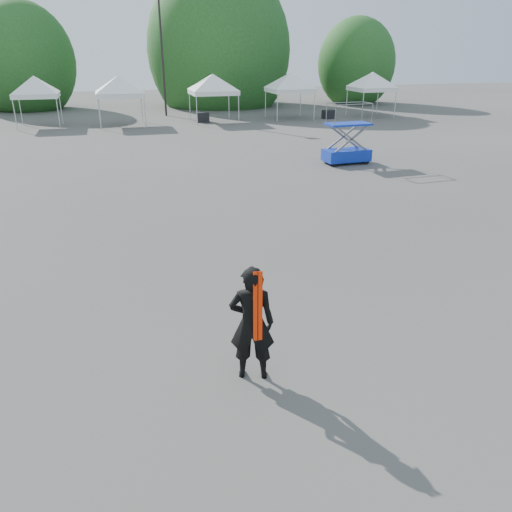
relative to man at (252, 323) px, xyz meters
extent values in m
plane|color=#474442|center=(-0.25, 3.07, -0.98)|extent=(120.00, 120.00, 0.00)
cylinder|color=black|center=(2.75, 35.07, 3.77)|extent=(0.16, 0.16, 9.50)
cylinder|color=#382314|center=(-8.25, 43.07, 0.15)|extent=(0.36, 0.36, 2.27)
ellipsoid|color=#1D511B|center=(-8.25, 43.07, 2.96)|extent=(4.16, 4.16, 4.78)
cylinder|color=#382314|center=(8.75, 42.07, 0.42)|extent=(0.36, 0.36, 2.80)
ellipsoid|color=#1D511B|center=(8.75, 42.07, 3.86)|extent=(5.12, 5.12, 5.89)
cylinder|color=#382314|center=(21.75, 40.07, 0.07)|extent=(0.36, 0.36, 2.10)
ellipsoid|color=#1D511B|center=(21.75, 40.07, 2.65)|extent=(3.84, 3.84, 4.42)
cylinder|color=silver|center=(-7.59, 29.96, 0.02)|extent=(0.06, 0.06, 2.00)
cylinder|color=silver|center=(-4.93, 29.96, 0.02)|extent=(0.06, 0.06, 2.00)
cylinder|color=silver|center=(-7.59, 32.62, 0.02)|extent=(0.06, 0.06, 2.00)
cylinder|color=silver|center=(-4.93, 32.62, 0.02)|extent=(0.06, 0.06, 2.00)
cube|color=white|center=(-6.26, 31.29, 1.10)|extent=(2.86, 2.86, 0.30)
pyramid|color=white|center=(-6.26, 31.29, 2.35)|extent=(4.05, 4.05, 1.10)
cylinder|color=silver|center=(-2.30, 28.88, 0.02)|extent=(0.06, 0.06, 2.00)
cylinder|color=silver|center=(0.66, 28.88, 0.02)|extent=(0.06, 0.06, 2.00)
cylinder|color=silver|center=(-2.30, 31.84, 0.02)|extent=(0.06, 0.06, 2.00)
cylinder|color=silver|center=(0.66, 31.84, 0.02)|extent=(0.06, 0.06, 2.00)
cube|color=white|center=(-0.82, 30.36, 1.10)|extent=(3.16, 3.16, 0.30)
pyramid|color=white|center=(-0.82, 30.36, 2.35)|extent=(4.47, 4.47, 1.10)
cylinder|color=silver|center=(4.20, 28.98, 0.02)|extent=(0.06, 0.06, 2.00)
cylinder|color=silver|center=(7.21, 28.98, 0.02)|extent=(0.06, 0.06, 2.00)
cylinder|color=silver|center=(4.20, 31.99, 0.02)|extent=(0.06, 0.06, 2.00)
cylinder|color=silver|center=(7.21, 31.99, 0.02)|extent=(0.06, 0.06, 2.00)
cube|color=white|center=(5.71, 30.49, 1.10)|extent=(3.21, 3.21, 0.30)
pyramid|color=white|center=(5.71, 30.49, 2.35)|extent=(4.54, 4.54, 1.10)
cylinder|color=silver|center=(10.19, 29.25, 0.02)|extent=(0.06, 0.06, 2.00)
cylinder|color=silver|center=(13.10, 29.25, 0.02)|extent=(0.06, 0.06, 2.00)
cylinder|color=silver|center=(10.19, 32.17, 0.02)|extent=(0.06, 0.06, 2.00)
cylinder|color=silver|center=(13.10, 32.17, 0.02)|extent=(0.06, 0.06, 2.00)
cube|color=white|center=(11.65, 30.71, 1.10)|extent=(3.12, 3.12, 0.30)
pyramid|color=white|center=(11.65, 30.71, 2.35)|extent=(4.41, 4.41, 1.10)
cylinder|color=silver|center=(16.84, 28.76, 0.02)|extent=(0.06, 0.06, 2.00)
cylinder|color=silver|center=(19.60, 28.76, 0.02)|extent=(0.06, 0.06, 2.00)
cylinder|color=silver|center=(16.84, 31.52, 0.02)|extent=(0.06, 0.06, 2.00)
cylinder|color=silver|center=(19.60, 31.52, 0.02)|extent=(0.06, 0.06, 2.00)
cube|color=white|center=(18.22, 30.14, 1.10)|extent=(2.96, 2.96, 0.30)
pyramid|color=white|center=(18.22, 30.14, 2.35)|extent=(4.18, 4.18, 1.10)
imported|color=black|center=(0.00, 0.00, 0.00)|extent=(0.82, 0.66, 1.96)
cube|color=#FC2B05|center=(0.00, -0.19, 0.39)|extent=(0.16, 0.03, 1.18)
cube|color=#0C279D|center=(8.70, 14.59, -0.59)|extent=(2.16, 1.15, 0.53)
cube|color=#0C279D|center=(8.70, 14.59, 0.82)|extent=(2.07, 1.10, 0.09)
cylinder|color=black|center=(7.93, 14.12, -0.82)|extent=(0.32, 0.15, 0.32)
cylinder|color=black|center=(9.51, 14.19, -0.82)|extent=(0.32, 0.15, 0.32)
cylinder|color=black|center=(7.89, 15.00, -0.82)|extent=(0.32, 0.15, 0.32)
cylinder|color=black|center=(9.47, 15.07, -0.82)|extent=(0.32, 0.15, 0.32)
cube|color=black|center=(4.91, 30.49, -0.64)|extent=(1.02, 0.87, 0.69)
cube|color=black|center=(14.50, 29.79, -0.66)|extent=(0.96, 0.83, 0.64)
camera|label=1|loc=(-1.85, -6.58, 4.00)|focal=35.00mm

